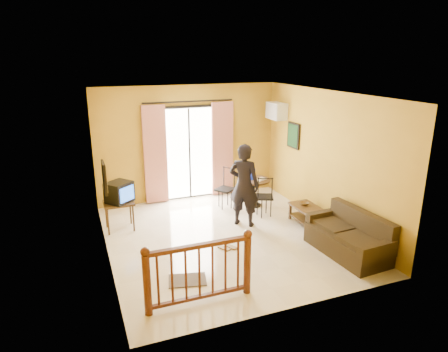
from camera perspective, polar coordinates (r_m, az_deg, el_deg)
name	(u,v)px	position (r m, az deg, el deg)	size (l,w,h in m)	color
ground	(226,237)	(8.02, 0.25, -8.72)	(5.00, 5.00, 0.00)	beige
room_shell	(226,154)	(7.44, 0.27, 3.18)	(5.00, 5.00, 5.00)	white
balcony_door	(190,152)	(9.80, -4.95, 3.41)	(2.25, 0.14, 2.46)	black
tv_table	(119,206)	(8.44, -14.80, -4.11)	(0.60, 0.50, 0.60)	black
television	(119,192)	(8.35, -14.73, -2.24)	(0.63, 0.62, 0.42)	black
picture_left	(104,177)	(6.82, -16.71, -0.20)	(0.05, 0.42, 0.52)	black
dining_table	(253,185)	(9.46, 4.21, -1.28)	(0.79, 0.79, 0.66)	black
water_jug	(253,174)	(9.37, 4.10, 0.27)	(0.14, 0.14, 0.25)	#142AC1
serving_tray	(261,179)	(9.39, 5.25, -0.47)	(0.28, 0.18, 0.02)	beige
dining_chairs	(244,211)	(9.27, 2.85, -5.06)	(1.17, 1.33, 0.95)	black
air_conditioner	(276,111)	(9.97, 7.48, 9.20)	(0.31, 0.60, 0.40)	white
botanical_print	(293,136)	(9.56, 9.88, 5.71)	(0.05, 0.50, 0.60)	black
coffee_table	(308,213)	(8.67, 11.89, -5.20)	(0.49, 0.88, 0.39)	black
bowl	(305,204)	(8.72, 11.44, -3.90)	(0.18, 0.18, 0.06)	brown
sofa	(350,238)	(7.65, 17.51, -8.46)	(0.87, 1.71, 0.79)	#2E2312
standing_person	(244,185)	(8.28, 2.88, -1.32)	(0.64, 0.42, 1.76)	black
stair_balustrade	(199,269)	(5.83, -3.55, -13.06)	(1.63, 0.13, 1.04)	#471E0F
doormat	(187,280)	(6.65, -5.25, -14.58)	(0.60, 0.40, 0.02)	#524942
sandals	(228,248)	(7.59, 0.53, -10.19)	(0.35, 0.27, 0.03)	brown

